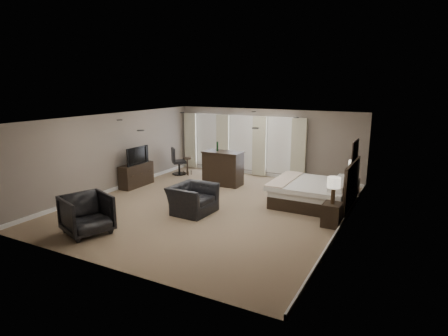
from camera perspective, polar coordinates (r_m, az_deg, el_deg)
The scene contains 16 objects.
room at distance 10.80m, azimuth -1.93°, elevation 0.73°, with size 7.60×8.60×2.64m.
window_bay at distance 14.86m, azimuth 2.62°, elevation 3.67°, with size 5.25×0.20×2.30m.
bed at distance 11.38m, azimuth 13.39°, elevation -2.06°, with size 2.22×2.12×1.41m, color silver.
nightstand_near at distance 9.96m, azimuth 16.09°, elevation -6.83°, with size 0.44×0.54×0.59m, color black.
nightstand_far at distance 12.70m, azimuth 18.86°, elevation -2.86°, with size 0.42×0.51×0.56m, color black.
lamp_near at distance 9.77m, azimuth 16.32°, elevation -3.30°, with size 0.33×0.33×0.68m, color beige.
lamp_far at distance 12.56m, azimuth 19.05°, elevation -0.27°, with size 0.30×0.30×0.62m, color beige.
wall_art at distance 10.95m, azimuth 19.34°, elevation 2.58°, with size 0.04×0.96×0.56m, color slate.
dresser at distance 13.52m, azimuth -13.21°, elevation -1.04°, with size 0.45×1.38×0.80m, color black.
tv at distance 13.42m, azimuth -13.31°, elevation 0.91°, with size 1.06×0.61×0.14m, color black.
armchair_near at distance 10.49m, azimuth -4.82°, elevation -4.01°, with size 1.21×0.79×1.06m, color black.
armchair_far at distance 9.61m, azimuth -20.20°, elevation -6.37°, with size 1.03×0.96×1.06m, color black.
bar_counter at distance 13.29m, azimuth -0.15°, elevation -0.01°, with size 1.40×0.73×1.22m, color black.
bar_stool_left at distance 14.83m, azimuth -5.60°, elevation 0.26°, with size 0.33×0.33×0.70m, color black.
bar_stool_right at distance 14.07m, azimuth -0.21°, elevation -0.19°, with size 0.37×0.37×0.79m, color black.
desk_chair at distance 14.92m, azimuth -6.87°, elevation 1.05°, with size 0.55×0.55×1.09m, color black.
Camera 1 is at (5.27, -9.15, 3.56)m, focal length 30.00 mm.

